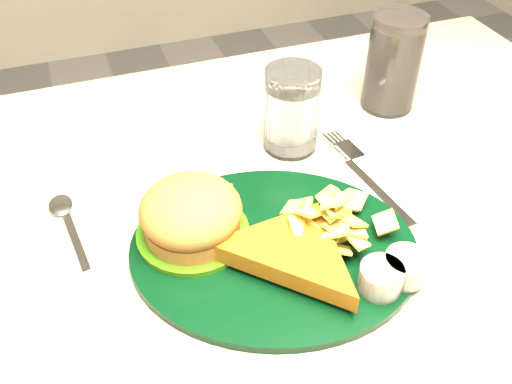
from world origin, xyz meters
TOP-DOWN VIEW (x-y plane):
  - dinner_plate at (0.01, -0.05)m, footprint 0.39×0.36m
  - water_glass at (0.10, 0.12)m, footprint 0.09×0.09m
  - cola_glass at (0.28, 0.17)m, footprint 0.08×0.08m
  - fork_napkin at (0.17, 0.00)m, footprint 0.16×0.19m
  - spoon at (-0.20, 0.03)m, footprint 0.05×0.14m
  - wrapped_straw at (-0.01, 0.18)m, footprint 0.19×0.16m

SIDE VIEW (x-z plane):
  - wrapped_straw at x=-0.01m, z-range 0.75..0.76m
  - spoon at x=-0.20m, z-range 0.75..0.76m
  - fork_napkin at x=0.17m, z-range 0.75..0.76m
  - dinner_plate at x=0.01m, z-range 0.75..0.82m
  - water_glass at x=0.10m, z-range 0.75..0.87m
  - cola_glass at x=0.28m, z-range 0.75..0.89m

